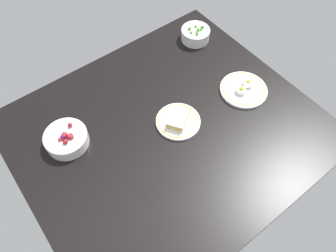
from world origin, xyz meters
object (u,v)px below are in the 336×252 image
at_px(bowl_berries, 66,139).
at_px(plate_eggs, 244,89).
at_px(plate_sandwich, 179,121).
at_px(bowl_peas, 195,34).

bearing_deg(bowl_berries, plate_eggs, 162.57).
distance_m(plate_sandwich, plate_eggs, 0.32).
xyz_separation_m(plate_sandwich, bowl_peas, (-0.36, -0.33, 0.02)).
bearing_deg(bowl_berries, bowl_peas, -168.94).
bearing_deg(bowl_peas, bowl_berries, 11.06).
xyz_separation_m(bowl_berries, bowl_peas, (-0.75, -0.15, 0.00)).
height_order(plate_sandwich, bowl_peas, bowl_peas).
height_order(bowl_berries, plate_eggs, bowl_berries).
bearing_deg(bowl_berries, plate_sandwich, 154.47).
relative_size(plate_eggs, bowl_peas, 1.47).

